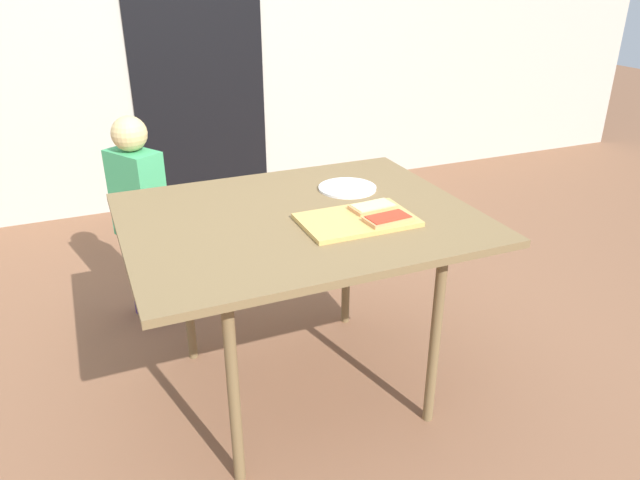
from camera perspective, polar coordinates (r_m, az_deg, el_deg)
The scene contains 9 objects.
ground_plane at distance 2.51m, azimuth -1.74°, elevation -13.77°, with size 16.00×16.00×0.00m, color brown.
house_wall_back at distance 4.26m, azimuth -14.42°, elevation 19.99°, with size 8.00×0.20×2.50m, color #BCB7A8.
house_door at distance 4.21m, azimuth -11.71°, elevation 16.77°, with size 0.90×0.02×2.00m, color black.
dining_table at distance 2.14m, azimuth -1.98°, elevation 1.01°, with size 1.23×0.98×0.76m.
cutting_board at distance 2.06m, azimuth 3.58°, elevation 1.93°, with size 0.39×0.25×0.02m, color tan.
pizza_slice_far_right at distance 2.13m, azimuth 5.12°, elevation 3.19°, with size 0.17×0.10×0.02m.
pizza_slice_near_right at distance 2.04m, azimuth 6.56°, elevation 2.05°, with size 0.17×0.10×0.02m.
plate_white_right at distance 2.37m, azimuth 2.65°, elevation 5.02°, with size 0.23×0.23×0.01m, color white.
child_left at distance 2.82m, azimuth -16.92°, elevation 2.69°, with size 0.24×0.28×0.99m.
Camera 1 is at (-0.70, -1.83, 1.58)m, focal length 33.28 mm.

